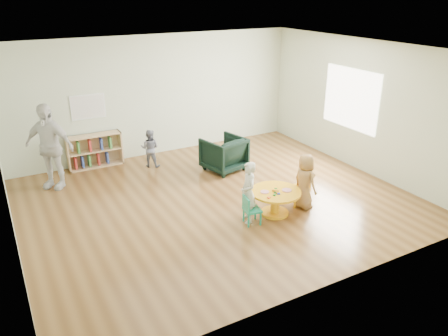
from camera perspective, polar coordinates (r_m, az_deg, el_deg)
name	(u,v)px	position (r m, az deg, el deg)	size (l,w,h in m)	color
room	(217,103)	(7.70, -0.88, 8.49)	(7.10, 7.00, 2.80)	brown
activity_table	(275,198)	(7.79, 6.73, -3.92)	(0.90, 0.90, 0.49)	#F0A714
kid_chair_left	(250,209)	(7.45, 3.44, -5.39)	(0.32, 0.32, 0.51)	#1B9570
kid_chair_right	(300,187)	(8.22, 9.91, -2.45)	(0.37, 0.37, 0.63)	#F0A714
bookshelf	(94,151)	(10.22, -16.62, 2.16)	(1.20, 0.30, 0.75)	tan
alphabet_poster	(88,107)	(10.05, -17.34, 7.65)	(0.74, 0.01, 0.54)	white
armchair	(224,154)	(9.58, -0.02, 1.87)	(0.80, 0.83, 0.75)	black
child_left	(248,192)	(7.42, 3.19, -3.20)	(0.40, 0.26, 1.09)	silver
child_right	(305,181)	(8.02, 10.50, -1.74)	(0.50, 0.33, 1.03)	#FFAF1C
toddler	(150,148)	(9.89, -9.64, 2.56)	(0.42, 0.33, 0.86)	#181F3C
adult_caretaker	(49,146)	(9.24, -21.88, 2.63)	(1.02, 0.42, 1.73)	silver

